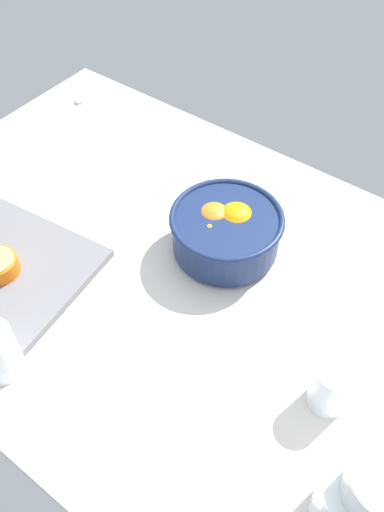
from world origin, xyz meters
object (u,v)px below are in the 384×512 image
juice_glass (331,387)px  cutting_board (2,264)px  fruit_bowl (226,232)px  juice_pitcher (365,508)px  spoon (78,107)px

juice_glass → cutting_board: bearing=-168.6°
fruit_bowl → juice_pitcher: bearing=-35.6°
juice_glass → spoon: juice_glass is taller
cutting_board → spoon: (-26.47, 48.34, -0.45)cm
fruit_bowl → cutting_board: size_ratio=0.64×
fruit_bowl → cutting_board: 44.80cm
cutting_board → fruit_bowl: bearing=42.5°
fruit_bowl → spoon: (-59.33, 18.22, -4.92)cm
fruit_bowl → juice_glass: size_ratio=2.33×
cutting_board → juice_glass: bearing=11.4°
fruit_bowl → cutting_board: bearing=-137.5°
cutting_board → spoon: 55.11cm
juice_pitcher → spoon: size_ratio=1.60×
juice_glass → cutting_board: size_ratio=0.28×
juice_glass → cutting_board: juice_glass is taller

